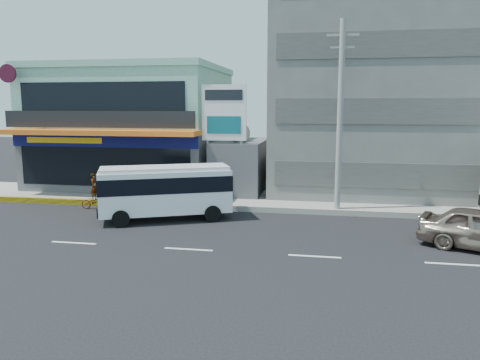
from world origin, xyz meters
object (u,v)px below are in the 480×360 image
(utility_pole_near, at_px, (340,116))
(billboard, at_px, (224,119))
(satellite_dish, at_px, (238,140))
(minibus, at_px, (165,188))
(concrete_building, at_px, (400,85))
(motorcycle_rider, at_px, (95,197))
(shop_building, at_px, (135,130))

(utility_pole_near, bearing_deg, billboard, 164.52)
(satellite_dish, height_order, billboard, billboard)
(utility_pole_near, bearing_deg, minibus, -161.58)
(concrete_building, bearing_deg, motorcycle_rider, -152.94)
(satellite_dish, bearing_deg, minibus, -111.40)
(satellite_dish, bearing_deg, shop_building, 159.79)
(minibus, distance_m, motorcycle_rider, 5.07)
(motorcycle_rider, bearing_deg, shop_building, 95.72)
(concrete_building, bearing_deg, shop_building, -176.65)
(satellite_dish, height_order, motorcycle_rider, satellite_dish)
(billboard, height_order, utility_pole_near, utility_pole_near)
(utility_pole_near, xyz_separation_m, motorcycle_rider, (-13.22, -1.20, -4.48))
(shop_building, distance_m, utility_pole_near, 15.50)
(shop_building, relative_size, concrete_building, 0.77)
(shop_building, distance_m, minibus, 11.12)
(minibus, bearing_deg, satellite_dish, 68.60)
(concrete_building, relative_size, billboard, 2.32)
(billboard, xyz_separation_m, minibus, (-2.02, -4.64, -3.31))
(shop_building, distance_m, concrete_building, 18.28)
(shop_building, bearing_deg, satellite_dish, -20.21)
(utility_pole_near, height_order, motorcycle_rider, utility_pole_near)
(satellite_dish, bearing_deg, concrete_building, 21.80)
(satellite_dish, distance_m, motorcycle_rider, 9.15)
(concrete_building, relative_size, motorcycle_rider, 7.91)
(shop_building, relative_size, satellite_dish, 8.27)
(shop_building, height_order, utility_pole_near, utility_pole_near)
(satellite_dish, bearing_deg, billboard, -105.52)
(shop_building, xyz_separation_m, concrete_building, (18.00, 1.05, 3.00))
(utility_pole_near, relative_size, motorcycle_rider, 4.95)
(minibus, relative_size, motorcycle_rider, 3.35)
(concrete_building, xyz_separation_m, utility_pole_near, (-4.00, -7.60, -1.85))
(shop_building, relative_size, minibus, 1.83)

